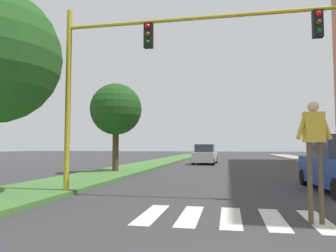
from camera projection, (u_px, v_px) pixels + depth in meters
name	position (u px, v px, depth m)	size (l,w,h in m)	color
ground_plane	(238.00, 163.00, 29.56)	(140.00, 140.00, 0.00)	#38383A
crosswalk	(273.00, 219.00, 6.70)	(5.85, 2.20, 0.01)	silver
median_strip	(157.00, 163.00, 29.00)	(3.14, 64.00, 0.15)	#477A38
tree_mid	(116.00, 110.00, 18.35)	(3.02, 3.02, 5.12)	#4C3823
sidewalk_right	(335.00, 164.00, 26.12)	(3.00, 64.00, 0.15)	#9E9991
traffic_light_gantry	(148.00, 58.00, 9.91)	(9.26, 0.30, 6.00)	gold
pedestrian_performer	(314.00, 142.00, 6.38)	(0.75, 0.30, 2.49)	brown
sedan_midblock	(205.00, 155.00, 27.83)	(2.01, 4.46, 1.75)	silver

